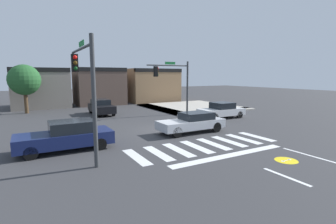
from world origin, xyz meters
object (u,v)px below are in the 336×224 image
object	(u,v)px
traffic_signal_northeast	(173,78)
car_silver	(192,122)
traffic_signal_southwest	(84,76)
car_navy	(67,136)
car_white	(221,110)
car_black	(101,107)
roadside_tree	(24,80)

from	to	relation	value
traffic_signal_northeast	car_silver	xyz separation A→B (m)	(-2.75, -7.18, -2.89)
traffic_signal_southwest	traffic_signal_northeast	bearing A→B (deg)	-48.71
traffic_signal_southwest	car_navy	size ratio (longest dim) A/B	1.17
traffic_signal_southwest	car_white	xyz separation A→B (m)	(12.91, 5.09, -3.08)
car_white	car_silver	world-z (taller)	car_white
traffic_signal_northeast	car_silver	distance (m)	8.21
traffic_signal_northeast	car_silver	world-z (taller)	traffic_signal_northeast
car_white	car_black	bearing A→B (deg)	140.04
traffic_signal_southwest	car_black	size ratio (longest dim) A/B	1.29
car_white	car_silver	distance (m)	6.63
traffic_signal_southwest	car_navy	distance (m)	3.42
car_white	roadside_tree	size ratio (longest dim) A/B	0.85
roadside_tree	traffic_signal_southwest	bearing A→B (deg)	-81.78
traffic_signal_southwest	car_navy	xyz separation A→B (m)	(-0.72, 1.42, -3.03)
car_silver	car_black	world-z (taller)	car_black
traffic_signal_northeast	car_black	size ratio (longest dim) A/B	1.23
traffic_signal_southwest	roadside_tree	bearing A→B (deg)	8.22
car_navy	car_black	world-z (taller)	car_navy
traffic_signal_southwest	car_navy	world-z (taller)	traffic_signal_southwest
car_black	roadside_tree	distance (m)	8.30
traffic_signal_northeast	car_black	distance (m)	7.67
car_white	car_silver	xyz separation A→B (m)	(-5.64, -3.48, -0.01)
car_navy	car_silver	size ratio (longest dim) A/B	1.01
traffic_signal_northeast	traffic_signal_southwest	distance (m)	13.34
car_silver	car_black	xyz separation A→B (m)	(-3.29, 10.96, 0.06)
car_navy	car_silver	world-z (taller)	car_navy
car_white	car_black	size ratio (longest dim) A/B	0.99
car_navy	car_black	size ratio (longest dim) A/B	1.11
car_white	car_navy	size ratio (longest dim) A/B	0.90
traffic_signal_northeast	car_navy	size ratio (longest dim) A/B	1.11
car_navy	car_silver	bearing A→B (deg)	-178.55
car_navy	car_silver	xyz separation A→B (m)	(7.99, 0.20, -0.06)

